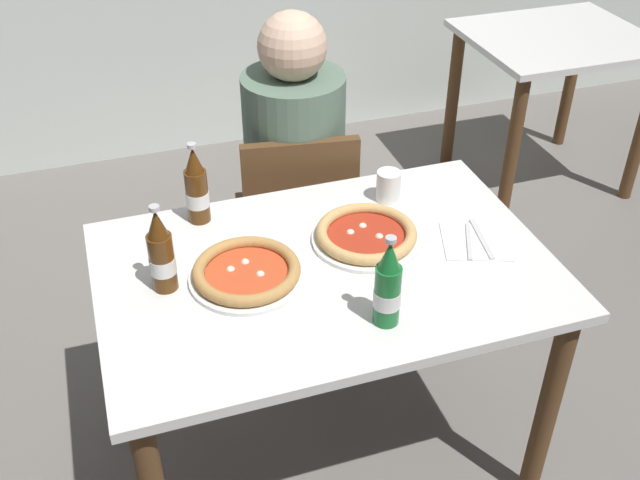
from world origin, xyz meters
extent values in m
plane|color=slate|center=(0.00, 0.00, 0.00)|extent=(8.00, 8.00, 0.00)
cube|color=silver|center=(0.00, 0.00, 0.73)|extent=(1.20, 0.80, 0.03)
cylinder|color=brown|center=(0.54, -0.34, 0.36)|extent=(0.06, 0.06, 0.72)
cylinder|color=brown|center=(-0.54, 0.34, 0.36)|extent=(0.06, 0.06, 0.72)
cylinder|color=brown|center=(0.54, 0.34, 0.36)|extent=(0.06, 0.06, 0.72)
cube|color=brown|center=(0.11, 0.68, 0.43)|extent=(0.45, 0.45, 0.04)
cube|color=brown|center=(0.08, 0.50, 0.65)|extent=(0.38, 0.09, 0.40)
cylinder|color=brown|center=(0.30, 0.82, 0.21)|extent=(0.04, 0.04, 0.41)
cylinder|color=brown|center=(-0.03, 0.87, 0.21)|extent=(0.04, 0.04, 0.41)
cylinder|color=brown|center=(0.25, 0.49, 0.21)|extent=(0.04, 0.04, 0.41)
cylinder|color=brown|center=(-0.08, 0.54, 0.21)|extent=(0.04, 0.04, 0.41)
cube|color=#2D3342|center=(0.11, 0.66, 0.23)|extent=(0.32, 0.28, 0.45)
cylinder|color=slate|center=(0.11, 0.66, 0.73)|extent=(0.34, 0.34, 0.55)
sphere|color=beige|center=(0.11, 0.66, 1.10)|extent=(0.22, 0.22, 0.22)
cube|color=silver|center=(1.54, 1.29, 0.73)|extent=(0.80, 0.70, 0.03)
cylinder|color=brown|center=(1.20, 1.00, 0.36)|extent=(0.06, 0.06, 0.72)
cylinder|color=brown|center=(1.20, 1.58, 0.36)|extent=(0.06, 0.06, 0.72)
cylinder|color=brown|center=(1.88, 1.58, 0.36)|extent=(0.06, 0.06, 0.72)
cylinder|color=white|center=(-0.21, 0.01, 0.76)|extent=(0.30, 0.30, 0.01)
cylinder|color=#CC4723|center=(-0.21, 0.01, 0.77)|extent=(0.22, 0.22, 0.01)
torus|color=#B78447|center=(-0.21, 0.01, 0.78)|extent=(0.28, 0.28, 0.03)
sphere|color=silver|center=(-0.25, 0.04, 0.77)|extent=(0.02, 0.02, 0.02)
sphere|color=silver|center=(-0.18, -0.01, 0.77)|extent=(0.02, 0.02, 0.02)
sphere|color=silver|center=(-0.21, 0.06, 0.77)|extent=(0.02, 0.02, 0.02)
cylinder|color=white|center=(0.14, 0.07, 0.76)|extent=(0.30, 0.30, 0.01)
cylinder|color=#AD2D19|center=(0.14, 0.07, 0.77)|extent=(0.22, 0.22, 0.01)
torus|color=tan|center=(0.14, 0.07, 0.78)|extent=(0.28, 0.28, 0.03)
sphere|color=silver|center=(0.10, 0.10, 0.77)|extent=(0.02, 0.02, 0.02)
sphere|color=silver|center=(0.17, 0.05, 0.77)|extent=(0.02, 0.02, 0.02)
sphere|color=silver|center=(0.15, 0.12, 0.77)|extent=(0.02, 0.02, 0.02)
cylinder|color=#196B2D|center=(0.07, -0.25, 0.83)|extent=(0.06, 0.06, 0.16)
cone|color=#196B2D|center=(0.07, -0.25, 0.95)|extent=(0.05, 0.05, 0.07)
cylinder|color=#B7B7BC|center=(0.07, -0.25, 0.99)|extent=(0.03, 0.03, 0.01)
cylinder|color=white|center=(0.07, -0.25, 0.82)|extent=(0.07, 0.07, 0.04)
cylinder|color=#512D0F|center=(-0.42, 0.04, 0.83)|extent=(0.06, 0.06, 0.16)
cone|color=#512D0F|center=(-0.42, 0.04, 0.95)|extent=(0.05, 0.05, 0.07)
cylinder|color=#B7B7BC|center=(-0.42, 0.04, 0.99)|extent=(0.03, 0.03, 0.01)
cylinder|color=white|center=(-0.42, 0.04, 0.82)|extent=(0.07, 0.07, 0.04)
cylinder|color=#512D0F|center=(-0.28, 0.32, 0.83)|extent=(0.06, 0.06, 0.16)
cone|color=#512D0F|center=(-0.28, 0.32, 0.95)|extent=(0.05, 0.05, 0.07)
cylinder|color=#B7B7BC|center=(-0.28, 0.32, 0.99)|extent=(0.03, 0.03, 0.01)
cylinder|color=white|center=(-0.28, 0.32, 0.82)|extent=(0.07, 0.07, 0.04)
cube|color=white|center=(0.43, -0.03, 0.75)|extent=(0.23, 0.23, 0.00)
cube|color=silver|center=(0.45, -0.03, 0.76)|extent=(0.05, 0.19, 0.00)
cube|color=silver|center=(0.41, -0.03, 0.76)|extent=(0.08, 0.16, 0.00)
cylinder|color=white|center=(0.28, 0.25, 0.80)|extent=(0.07, 0.07, 0.09)
camera|label=1|loc=(-0.51, -1.49, 1.96)|focal=42.08mm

